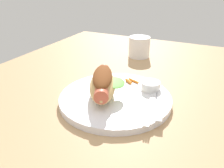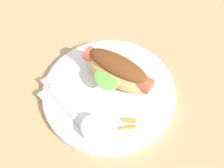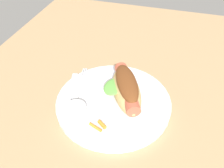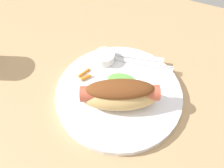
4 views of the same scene
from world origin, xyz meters
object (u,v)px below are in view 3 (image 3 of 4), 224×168
(plate, at_px, (113,102))
(hot_dog, at_px, (126,88))
(carrot_garnish, at_px, (99,126))
(sauce_ramekin, at_px, (76,111))
(fork, at_px, (79,88))
(knife, at_px, (71,91))

(plate, height_order, hot_dog, hot_dog)
(hot_dog, height_order, carrot_garnish, hot_dog)
(plate, xyz_separation_m, hot_dog, (0.01, -0.03, 0.04))
(sauce_ramekin, relative_size, fork, 0.32)
(hot_dog, relative_size, fork, 1.10)
(carrot_garnish, bearing_deg, hot_dog, -19.09)
(plate, xyz_separation_m, knife, (-0.00, 0.11, 0.01))
(fork, relative_size, knife, 1.13)
(hot_dog, bearing_deg, sauce_ramekin, 104.34)
(sauce_ramekin, bearing_deg, fork, 17.54)
(sauce_ramekin, height_order, knife, sauce_ramekin)
(knife, bearing_deg, carrot_garnish, -142.67)
(sauce_ramekin, distance_m, carrot_garnish, 0.07)
(carrot_garnish, bearing_deg, knife, 50.42)
(plate, distance_m, fork, 0.10)
(plate, bearing_deg, fork, 81.54)
(knife, relative_size, carrot_garnish, 3.40)
(sauce_ramekin, bearing_deg, plate, -46.15)
(sauce_ramekin, relative_size, carrot_garnish, 1.23)
(fork, distance_m, carrot_garnish, 0.13)
(plate, distance_m, carrot_garnish, 0.09)
(sauce_ramekin, xyz_separation_m, carrot_garnish, (-0.02, -0.06, -0.01))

